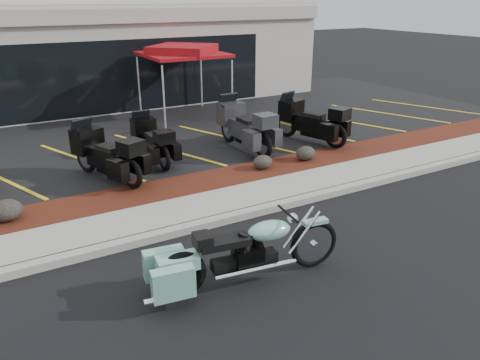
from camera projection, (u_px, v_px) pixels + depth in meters
ground at (272, 234)px, 8.98m from camera, size 90.00×90.00×0.00m
curb at (248, 213)px, 9.68m from camera, size 24.00×0.25×0.15m
sidewalk at (232, 201)px, 10.25m from camera, size 24.00×1.20×0.15m
mulch_bed at (208, 183)px, 11.22m from camera, size 24.00×1.20×0.16m
upper_lot at (137, 130)px, 15.58m from camera, size 26.00×9.60×0.15m
dealership_building at (87, 52)px, 19.94m from camera, size 18.00×8.16×4.00m
boulder_left at (6, 210)px, 9.09m from camera, size 0.60×0.50×0.43m
boulder_mid at (263, 162)px, 11.84m from camera, size 0.50×0.42×0.36m
boulder_right at (306, 153)px, 12.46m from camera, size 0.54×0.45×0.38m
hero_cruiser at (314, 237)px, 7.70m from camera, size 3.28×1.23×1.13m
touring_black_front at (85, 146)px, 11.46m from camera, size 1.73×2.53×1.37m
touring_black_mid at (142, 132)px, 12.81m from camera, size 0.85×2.15×1.24m
touring_grey at (229, 118)px, 13.85m from camera, size 1.06×2.56×1.47m
touring_black_rear at (287, 114)px, 14.40m from camera, size 1.61×2.59×1.41m
traffic_cone at (143, 126)px, 14.93m from camera, size 0.36×0.36×0.49m
popup_canopy at (183, 52)px, 16.25m from camera, size 3.46×3.46×2.52m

